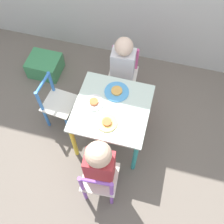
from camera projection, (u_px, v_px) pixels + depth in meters
ground_plane at (112, 135)px, 2.43m from camera, size 6.00×6.00×0.00m
kids_table at (112, 112)px, 2.07m from camera, size 0.57×0.57×0.49m
chair_pink at (123, 75)px, 2.46m from camera, size 0.27×0.27×0.53m
chair_purple at (100, 181)px, 1.95m from camera, size 0.28×0.28×0.53m
chair_blue at (57, 104)px, 2.30m from camera, size 0.28×0.28×0.53m
child_back at (123, 67)px, 2.27m from camera, size 0.21×0.21×0.75m
child_front at (100, 164)px, 1.80m from camera, size 0.21×0.22×0.77m
plate_back at (117, 91)px, 2.07m from camera, size 0.20×0.20×0.03m
plate_front at (107, 123)px, 1.93m from camera, size 0.16×0.16×0.03m
plate_left at (94, 102)px, 2.02m from camera, size 0.15×0.15×0.03m
storage_bin at (45, 66)px, 2.74m from camera, size 0.32×0.28×0.19m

